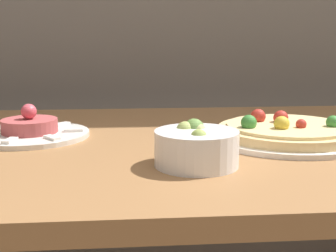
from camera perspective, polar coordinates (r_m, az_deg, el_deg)
dining_table at (r=0.98m, az=0.83°, el=-6.90°), size 1.49×0.83×0.76m
pizza_plate at (r=0.98m, az=14.35°, el=-0.77°), size 0.31×0.31×0.06m
tartare_plate at (r=1.02m, az=-16.49°, el=-0.54°), size 0.25×0.25×0.07m
small_bowl at (r=0.77m, az=3.47°, el=-2.54°), size 0.14×0.14×0.07m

